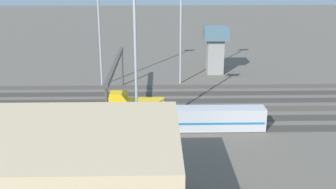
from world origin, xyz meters
name	(u,v)px	position (x,y,z in m)	size (l,w,h in m)	color
ground_plane	(138,106)	(0.00, 0.00, 0.00)	(400.00, 400.00, 0.00)	#60594F
track_bed_0	(141,87)	(0.00, -12.50, 0.06)	(140.00, 2.80, 0.12)	#4C443D
track_bed_1	(140,94)	(0.00, -7.50, 0.06)	(140.00, 2.80, 0.12)	#3D3833
track_bed_2	(139,101)	(0.00, -2.50, 0.06)	(140.00, 2.80, 0.12)	#3D3833
track_bed_3	(138,110)	(0.00, 2.50, 0.06)	(140.00, 2.80, 0.12)	#4C443D
track_bed_4	(137,119)	(0.00, 7.50, 0.06)	(140.00, 2.80, 0.12)	#3D3833
track_bed_5	(135,130)	(0.00, 12.50, 0.06)	(140.00, 2.80, 0.12)	#3D3833
train_on_track_4	(134,108)	(0.32, 7.50, 2.16)	(10.00, 3.00, 5.00)	gold
train_on_track_5	(50,120)	(14.01, 12.50, 1.99)	(71.40, 3.06, 3.80)	#B7BABF
light_mast_1	(135,18)	(-0.53, 15.03, 19.03)	(2.80, 0.70, 30.32)	#9EA0A5
signal_gantry	(115,69)	(4.23, 0.00, 7.55)	(0.70, 30.00, 8.80)	#4C4742
control_tower	(215,46)	(-18.26, -24.95, 6.88)	(6.00, 6.00, 11.66)	gray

